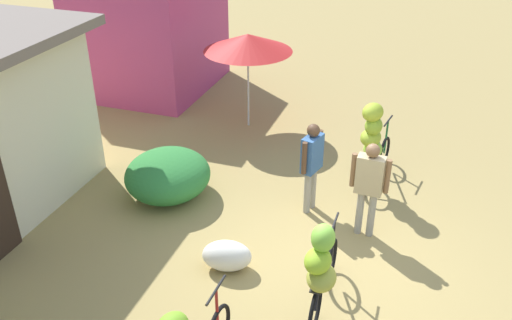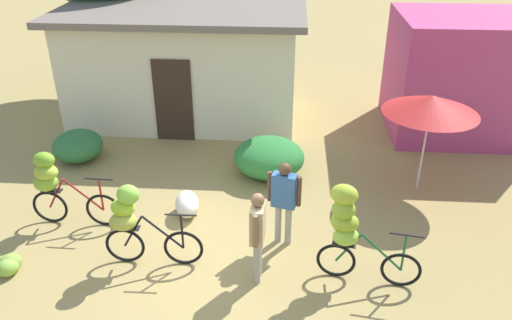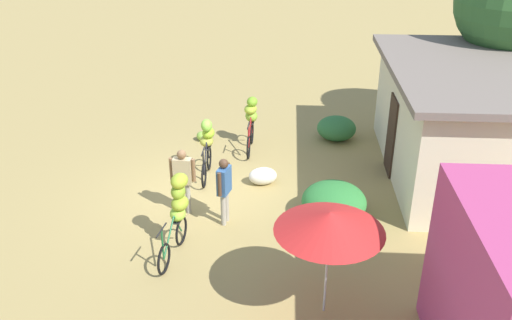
{
  "view_description": "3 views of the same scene",
  "coord_description": "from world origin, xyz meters",
  "views": [
    {
      "loc": [
        -6.12,
        -0.91,
        5.11
      ],
      "look_at": [
        0.97,
        1.53,
        0.9
      ],
      "focal_mm": 38.15,
      "sensor_mm": 36.0,
      "label": 1
    },
    {
      "loc": [
        1.24,
        -6.41,
        5.39
      ],
      "look_at": [
        0.67,
        1.67,
        1.07
      ],
      "focal_mm": 35.54,
      "sensor_mm": 36.0,
      "label": 2
    },
    {
      "loc": [
        11.47,
        1.98,
        6.66
      ],
      "look_at": [
        0.58,
        1.32,
        1.25
      ],
      "focal_mm": 38.92,
      "sensor_mm": 36.0,
      "label": 3
    }
  ],
  "objects": [
    {
      "name": "person_vendor",
      "position": [
        0.83,
        -0.28,
        0.95
      ],
      "size": [
        0.22,
        0.58,
        1.56
      ],
      "color": "gray",
      "rests_on": "ground"
    },
    {
      "name": "hedge_bush_front_right",
      "position": [
        0.84,
        3.06,
        0.4
      ],
      "size": [
        1.49,
        1.43,
        0.79
      ],
      "primitive_type": "ellipsoid",
      "color": "#2E7A35",
      "rests_on": "ground"
    },
    {
      "name": "bicycle_center_loaded",
      "position": [
        2.2,
        -0.13,
        0.96
      ],
      "size": [
        1.58,
        0.48,
        1.64
      ],
      "color": "black",
      "rests_on": "ground"
    },
    {
      "name": "person_bystander",
      "position": [
        1.2,
        0.68,
        0.94
      ],
      "size": [
        0.56,
        0.3,
        1.55
      ],
      "color": "gray",
      "rests_on": "ground"
    },
    {
      "name": "ground_plane",
      "position": [
        0.0,
        0.0,
        0.0
      ],
      "size": [
        60.0,
        60.0,
        0.0
      ],
      "primitive_type": "plane",
      "color": "#9E874E"
    },
    {
      "name": "shop_pink",
      "position": [
        5.34,
        5.73,
        1.43
      ],
      "size": [
        3.2,
        2.8,
        2.85
      ],
      "primitive_type": "cube",
      "color": "#B43E70",
      "rests_on": "ground"
    },
    {
      "name": "produce_sack",
      "position": [
        -0.61,
        1.42,
        0.22
      ],
      "size": [
        0.57,
        0.78,
        0.44
      ],
      "primitive_type": "ellipsoid",
      "rotation": [
        0.0,
        0.0,
        1.78
      ],
      "color": "silver",
      "rests_on": "ground"
    },
    {
      "name": "market_umbrella",
      "position": [
        3.9,
        2.7,
        1.83
      ],
      "size": [
        1.81,
        1.81,
        2.01
      ],
      "color": "beige",
      "rests_on": "ground"
    },
    {
      "name": "bicycle_near_pile",
      "position": [
        -1.14,
        -0.02,
        0.83
      ],
      "size": [
        1.6,
        0.42,
        1.46
      ],
      "color": "black",
      "rests_on": "ground"
    }
  ]
}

